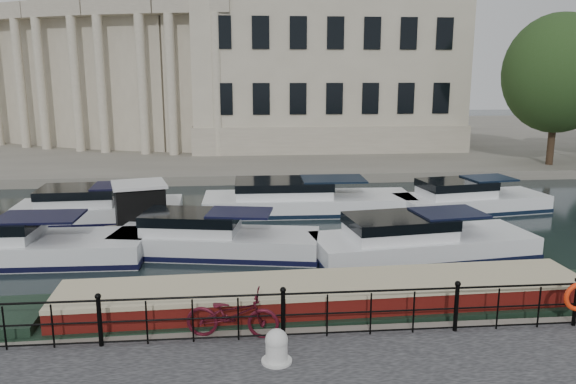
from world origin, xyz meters
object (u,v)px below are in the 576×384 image
object	(u,v)px
mooring_bollard	(277,347)
narrowboat	(325,312)
harbour_hut	(140,211)
bicycle	(233,314)

from	to	relation	value
mooring_bollard	narrowboat	world-z (taller)	mooring_bollard
mooring_bollard	narrowboat	distance (m)	3.12
mooring_bollard	harbour_hut	world-z (taller)	harbour_hut
narrowboat	harbour_hut	world-z (taller)	harbour_hut
bicycle	harbour_hut	size ratio (longest dim) A/B	0.64
mooring_bollard	narrowboat	bearing A→B (deg)	61.84
mooring_bollard	narrowboat	xyz separation A→B (m)	(1.45, 2.71, -0.52)
harbour_hut	narrowboat	bearing A→B (deg)	-70.07
bicycle	narrowboat	xyz separation A→B (m)	(2.36, 1.52, -0.74)
bicycle	harbour_hut	distance (m)	11.13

